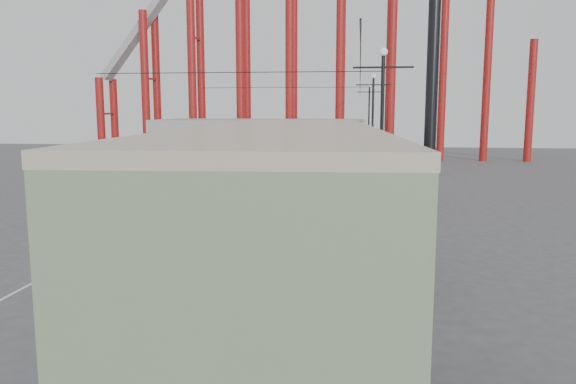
# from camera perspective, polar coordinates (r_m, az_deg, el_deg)

# --- Properties ---
(ground) EXTENTS (160.00, 160.00, 0.00)m
(ground) POSITION_cam_1_polar(r_m,az_deg,el_deg) (14.79, -11.29, -16.19)
(ground) COLOR #4A4A4D
(ground) RESTS_ON ground
(road_markings) EXTENTS (12.52, 120.00, 0.01)m
(road_markings) POSITION_cam_1_polar(r_m,az_deg,el_deg) (33.41, -1.97, -2.11)
(road_markings) COLOR silver
(road_markings) RESTS_ON ground
(lamp_post_near) EXTENTS (3.20, 0.44, 10.80)m
(lamp_post_near) POSITION_cam_1_polar(r_m,az_deg,el_deg) (9.94, 14.71, 18.25)
(lamp_post_near) COLOR black
(lamp_post_near) RESTS_ON ground
(lamp_post_mid) EXTENTS (3.20, 0.44, 9.32)m
(lamp_post_mid) POSITION_cam_1_polar(r_m,az_deg,el_deg) (30.77, 9.48, 5.64)
(lamp_post_mid) COLOR black
(lamp_post_mid) RESTS_ON ground
(lamp_post_far) EXTENTS (3.20, 0.44, 9.32)m
(lamp_post_far) POSITION_cam_1_polar(r_m,az_deg,el_deg) (52.75, 8.58, 6.78)
(lamp_post_far) COLOR black
(lamp_post_far) RESTS_ON ground
(lamp_post_distant) EXTENTS (3.20, 0.44, 9.32)m
(lamp_post_distant) POSITION_cam_1_polar(r_m,az_deg,el_deg) (74.74, 8.21, 7.25)
(lamp_post_distant) COLOR black
(lamp_post_distant) RESTS_ON ground
(fairground_shed) EXTENTS (22.00, 10.00, 5.00)m
(fairground_shed) POSITION_cam_1_polar(r_m,az_deg,el_deg) (60.73, -2.66, 5.02)
(fairground_shed) COLOR gray
(fairground_shed) RESTS_ON ground
(double_decker_bus) EXTENTS (3.39, 11.04, 5.85)m
(double_decker_bus) POSITION_cam_1_polar(r_m,az_deg,el_deg) (9.50, -0.25, -8.99)
(double_decker_bus) COLOR #3D4726
(double_decker_bus) RESTS_ON ground
(single_decker_green) EXTENTS (3.50, 10.27, 2.84)m
(single_decker_green) POSITION_cam_1_polar(r_m,az_deg,el_deg) (22.44, 5.05, -3.21)
(single_decker_green) COLOR gray
(single_decker_green) RESTS_ON ground
(single_decker_cream) EXTENTS (2.96, 10.40, 3.21)m
(single_decker_cream) POSITION_cam_1_polar(r_m,az_deg,el_deg) (37.94, 5.68, 1.87)
(single_decker_cream) COLOR #B8AC94
(single_decker_cream) RESTS_ON ground
(pedestrian) EXTENTS (0.80, 0.75, 1.84)m
(pedestrian) POSITION_cam_1_polar(r_m,az_deg,el_deg) (26.55, -0.17, -2.86)
(pedestrian) COLOR black
(pedestrian) RESTS_ON ground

